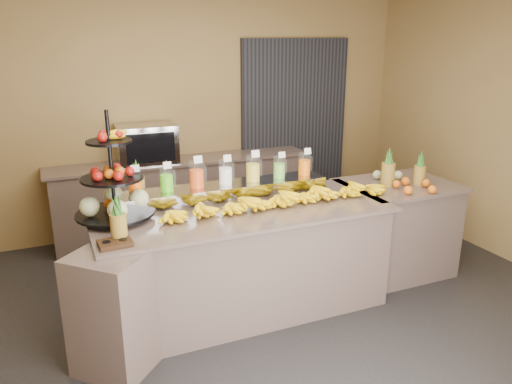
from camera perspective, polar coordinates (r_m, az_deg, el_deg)
ground at (r=4.35m, az=0.18°, el=-14.88°), size 6.00×6.00×0.00m
room_envelope at (r=4.50m, az=-1.64°, el=11.71°), size 6.04×5.02×2.82m
buffet_counter at (r=4.29m, az=-2.64°, el=-8.22°), size 2.75×1.25×0.93m
right_counter at (r=5.26m, az=15.66°, el=-3.92°), size 1.08×0.88×0.93m
back_ledge at (r=6.10m, az=-8.27°, el=-0.51°), size 3.10×0.55×0.93m
pitcher_tray at (r=4.40m, az=-3.47°, el=-0.05°), size 1.85×0.30×0.15m
juice_pitcher_orange_a at (r=4.16m, az=-13.66°, el=0.88°), size 0.11×0.12×0.27m
juice_pitcher_green at (r=4.21m, az=-10.18°, el=1.29°), size 0.11×0.12×0.27m
juice_pitcher_orange_b at (r=4.27m, az=-6.79°, el=1.80°), size 0.13×0.13×0.30m
juice_pitcher_milk at (r=4.35m, az=-3.51°, el=2.11°), size 0.12×0.12×0.29m
juice_pitcher_lemon at (r=4.44m, az=-0.35°, el=2.53°), size 0.13×0.13×0.30m
juice_pitcher_lime at (r=4.55m, az=2.67°, el=2.70°), size 0.11×0.11×0.26m
juice_pitcher_orange_c at (r=4.66m, az=5.55°, el=3.06°), size 0.11×0.12×0.28m
banana_heap at (r=4.28m, az=2.58°, el=-0.56°), size 2.09×0.19×0.17m
fruit_stand at (r=4.06m, az=-15.42°, el=0.01°), size 0.77×0.77×0.87m
condiment_caddy at (r=3.61m, az=-15.82°, el=-5.65°), size 0.24×0.18×0.03m
pineapple_left_a at (r=3.65m, az=-15.45°, el=-3.47°), size 0.12×0.12×0.36m
pineapple_left_b at (r=4.40m, az=-13.38°, el=0.53°), size 0.13×0.13×0.40m
right_fruit_pile at (r=4.98m, az=17.00°, el=1.26°), size 0.42×0.41×0.22m
oven_warmer at (r=5.84m, az=-12.40°, el=5.40°), size 0.67×0.48×0.44m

